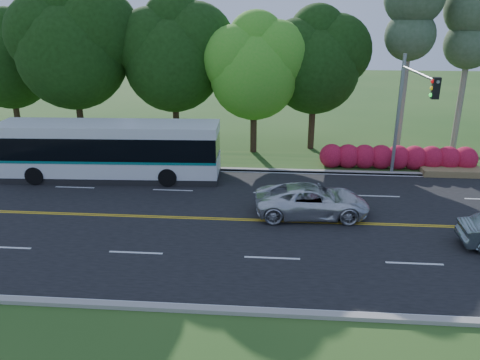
{
  "coord_description": "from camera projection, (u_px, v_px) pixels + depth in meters",
  "views": [
    {
      "loc": [
        -0.48,
        -19.86,
        9.23
      ],
      "look_at": [
        -2.21,
        2.0,
        1.26
      ],
      "focal_mm": 35.0,
      "sensor_mm": 36.0,
      "label": 1
    }
  ],
  "objects": [
    {
      "name": "curb_south",
      "position": [
        286.0,
        313.0,
        15.0
      ],
      "size": [
        60.0,
        0.3,
        0.15
      ],
      "primitive_type": "cube",
      "color": "#9D978E",
      "rests_on": "ground"
    },
    {
      "name": "lane_markings",
      "position": [
        282.0,
        221.0,
        21.72
      ],
      "size": [
        57.6,
        13.82,
        0.0
      ],
      "color": "gold",
      "rests_on": "road"
    },
    {
      "name": "tree_row",
      "position": [
        208.0,
        50.0,
        31.17
      ],
      "size": [
        44.7,
        9.1,
        13.84
      ],
      "color": "black",
      "rests_on": "ground"
    },
    {
      "name": "traffic_signal",
      "position": [
        409.0,
        102.0,
        24.71
      ],
      "size": [
        0.42,
        6.1,
        7.0
      ],
      "color": "gray",
      "rests_on": "ground"
    },
    {
      "name": "curb_north",
      "position": [
        283.0,
        170.0,
        28.4
      ],
      "size": [
        60.0,
        0.3,
        0.15
      ],
      "primitive_type": "cube",
      "color": "#9D978E",
      "rests_on": "ground"
    },
    {
      "name": "ground",
      "position": [
        284.0,
        221.0,
        21.72
      ],
      "size": [
        120.0,
        120.0,
        0.0
      ],
      "primitive_type": "plane",
      "color": "#234D19",
      "rests_on": "ground"
    },
    {
      "name": "transit_bus",
      "position": [
        110.0,
        151.0,
        26.75
      ],
      "size": [
        12.56,
        3.21,
        3.26
      ],
      "rotation": [
        0.0,
        0.0,
        0.04
      ],
      "color": "white",
      "rests_on": "road"
    },
    {
      "name": "grass_verge",
      "position": [
        283.0,
        162.0,
        30.14
      ],
      "size": [
        60.0,
        4.0,
        0.1
      ],
      "primitive_type": "cube",
      "color": "#234D19",
      "rests_on": "ground"
    },
    {
      "name": "bougainvillea_hedge",
      "position": [
        401.0,
        158.0,
        28.59
      ],
      "size": [
        9.5,
        2.25,
        1.5
      ],
      "color": "maroon",
      "rests_on": "ground"
    },
    {
      "name": "road",
      "position": [
        284.0,
        221.0,
        21.72
      ],
      "size": [
        60.0,
        14.0,
        0.02
      ],
      "primitive_type": "cube",
      "color": "black",
      "rests_on": "ground"
    },
    {
      "name": "suv",
      "position": [
        312.0,
        201.0,
        22.09
      ],
      "size": [
        5.5,
        2.8,
        1.49
      ],
      "primitive_type": "imported",
      "rotation": [
        0.0,
        0.0,
        1.63
      ],
      "color": "silver",
      "rests_on": "road"
    }
  ]
}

